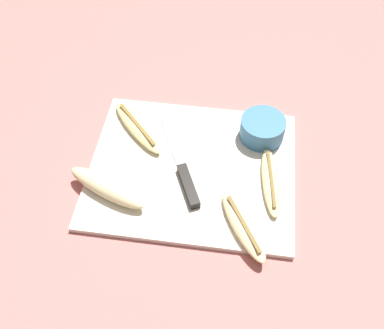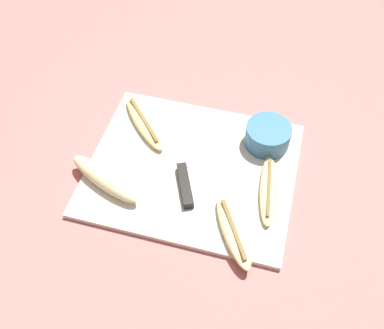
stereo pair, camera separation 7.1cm
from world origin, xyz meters
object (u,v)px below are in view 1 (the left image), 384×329
banana_golden_short (137,127)px  banana_mellow_near (271,181)px  banana_ripe_center (243,226)px  prep_bowl (262,129)px  banana_soft_right (107,188)px  knife (186,175)px

banana_golden_short → banana_mellow_near: 0.31m
banana_ripe_center → prep_bowl: (0.02, 0.24, 0.01)m
banana_ripe_center → banana_mellow_near: bearing=66.8°
banana_soft_right → banana_mellow_near: bearing=11.5°
knife → banana_soft_right: bearing=176.5°
banana_golden_short → banana_soft_right: size_ratio=0.89×
knife → banana_golden_short: size_ratio=1.53×
knife → banana_mellow_near: size_ratio=1.41×
prep_bowl → banana_ripe_center: bearing=-95.8°
prep_bowl → banana_soft_right: bearing=-147.1°
banana_soft_right → knife: bearing=21.0°
knife → prep_bowl: 0.20m
banana_mellow_near → banana_ripe_center: 0.12m
knife → prep_bowl: (0.15, 0.13, 0.02)m
prep_bowl → knife: bearing=-137.6°
banana_mellow_near → knife: bearing=-177.5°
banana_ripe_center → prep_bowl: prep_bowl is taller
banana_soft_right → banana_golden_short: bearing=81.7°
knife → banana_ripe_center: size_ratio=1.53×
banana_mellow_near → prep_bowl: 0.13m
banana_ripe_center → prep_bowl: bearing=84.2°
knife → banana_soft_right: size_ratio=1.36×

